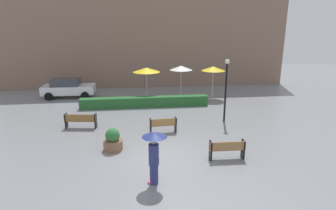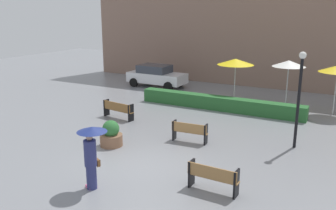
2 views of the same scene
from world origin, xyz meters
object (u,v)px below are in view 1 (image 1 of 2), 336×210
at_px(bench_mid_center, 163,124).
at_px(lamp_post, 226,84).
at_px(patio_umbrella_yellow, 147,70).
at_px(bench_far_left, 81,120).
at_px(patio_umbrella_white, 181,68).
at_px(bench_near_right, 227,149).
at_px(parked_car, 68,88).
at_px(patio_umbrella_yellow_far, 213,69).
at_px(pedestrian_with_umbrella, 154,152).
at_px(planter_pot, 113,141).

distance_m(bench_mid_center, lamp_post, 4.66).
height_order(lamp_post, patio_umbrella_yellow, lamp_post).
xyz_separation_m(bench_far_left, patio_umbrella_white, (7.05, 6.63, 1.97)).
distance_m(bench_near_right, parked_car, 15.87).
relative_size(lamp_post, patio_umbrella_yellow_far, 1.47).
bearing_deg(bench_mid_center, patio_umbrella_white, 73.53).
relative_size(bench_mid_center, patio_umbrella_yellow_far, 0.59).
bearing_deg(pedestrian_with_umbrella, lamp_post, 53.47).
height_order(bench_far_left, patio_umbrella_yellow_far, patio_umbrella_yellow_far).
height_order(bench_near_right, parked_car, parked_car).
height_order(bench_mid_center, parked_car, parked_car).
height_order(bench_near_right, lamp_post, lamp_post).
relative_size(bench_far_left, pedestrian_with_umbrella, 0.94).
bearing_deg(pedestrian_with_umbrella, patio_umbrella_yellow_far, 65.14).
xyz_separation_m(bench_near_right, patio_umbrella_yellow, (-2.98, 10.84, 1.96)).
relative_size(bench_far_left, lamp_post, 0.48).
xyz_separation_m(bench_near_right, planter_pot, (-5.11, 1.67, -0.05)).
distance_m(bench_near_right, patio_umbrella_white, 11.71).
distance_m(pedestrian_with_umbrella, planter_pot, 3.75).
distance_m(pedestrian_with_umbrella, patio_umbrella_yellow, 12.46).
bearing_deg(lamp_post, patio_umbrella_white, 104.15).
height_order(patio_umbrella_yellow, patio_umbrella_white, patio_umbrella_white).
bearing_deg(patio_umbrella_yellow_far, planter_pot, -128.99).
bearing_deg(lamp_post, planter_pot, -152.97).
height_order(patio_umbrella_white, patio_umbrella_yellow_far, patio_umbrella_white).
height_order(patio_umbrella_yellow_far, parked_car, patio_umbrella_yellow_far).
bearing_deg(bench_near_right, bench_far_left, 145.51).
relative_size(bench_far_left, patio_umbrella_white, 0.71).
bearing_deg(bench_far_left, patio_umbrella_yellow, 54.79).
bearing_deg(bench_near_right, parked_car, 126.59).
xyz_separation_m(patio_umbrella_yellow_far, parked_car, (-11.91, 1.73, -1.63)).
bearing_deg(patio_umbrella_yellow, bench_far_left, -125.21).
relative_size(bench_far_left, patio_umbrella_yellow, 0.71).
xyz_separation_m(patio_umbrella_yellow, patio_umbrella_yellow_far, (5.43, 0.17, -0.02)).
relative_size(bench_near_right, planter_pot, 1.50).
height_order(patio_umbrella_yellow, parked_car, patio_umbrella_yellow).
xyz_separation_m(pedestrian_with_umbrella, parked_car, (-6.09, 14.30, -0.46)).
height_order(lamp_post, patio_umbrella_yellow_far, lamp_post).
bearing_deg(lamp_post, pedestrian_with_umbrella, -126.53).
xyz_separation_m(planter_pot, patio_umbrella_yellow_far, (7.56, 9.34, 1.99)).
bearing_deg(lamp_post, patio_umbrella_yellow_far, 81.17).
xyz_separation_m(bench_far_left, patio_umbrella_yellow, (4.18, 5.92, 1.96)).
distance_m(bench_far_left, parked_car, 8.16).
relative_size(bench_far_left, bench_mid_center, 1.21).
distance_m(planter_pot, parked_car, 11.90).
bearing_deg(parked_car, bench_far_left, -73.60).
xyz_separation_m(bench_mid_center, pedestrian_with_umbrella, (-0.90, -5.12, 0.78)).
height_order(bench_far_left, parked_car, parked_car).
xyz_separation_m(lamp_post, patio_umbrella_yellow_far, (0.92, 5.95, 0.07)).
xyz_separation_m(patio_umbrella_white, parked_car, (-9.35, 1.19, -1.66)).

